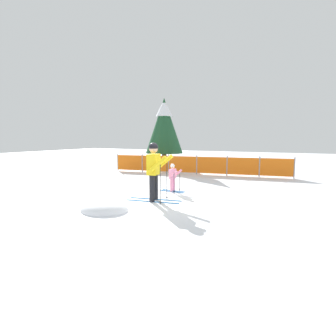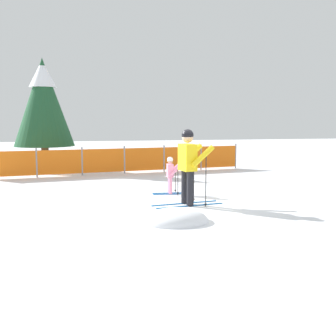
{
  "view_description": "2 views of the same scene",
  "coord_description": "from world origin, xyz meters",
  "px_view_note": "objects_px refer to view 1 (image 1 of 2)",
  "views": [
    {
      "loc": [
        3.78,
        -7.28,
        1.97
      ],
      "look_at": [
        -0.13,
        0.62,
        0.94
      ],
      "focal_mm": 28.0,
      "sensor_mm": 36.0,
      "label": 1
    },
    {
      "loc": [
        -2.69,
        -9.91,
        2.05
      ],
      "look_at": [
        -0.47,
        0.65,
        0.8
      ],
      "focal_mm": 45.0,
      "sensor_mm": 36.0,
      "label": 2
    }
  ],
  "objects_px": {
    "safety_fence": "(197,165)",
    "skier_adult": "(154,166)",
    "conifer_far": "(164,125)",
    "skier_child": "(173,175)"
  },
  "relations": [
    {
      "from": "skier_child",
      "to": "conifer_far",
      "type": "height_order",
      "value": "conifer_far"
    },
    {
      "from": "skier_adult",
      "to": "skier_child",
      "type": "xyz_separation_m",
      "value": [
        -0.1,
        1.55,
        -0.49
      ]
    },
    {
      "from": "skier_adult",
      "to": "safety_fence",
      "type": "bearing_deg",
      "value": 88.45
    },
    {
      "from": "safety_fence",
      "to": "conifer_far",
      "type": "relative_size",
      "value": 2.11
    },
    {
      "from": "skier_adult",
      "to": "conifer_far",
      "type": "distance_m",
      "value": 9.34
    },
    {
      "from": "skier_adult",
      "to": "conifer_far",
      "type": "relative_size",
      "value": 0.4
    },
    {
      "from": "safety_fence",
      "to": "skier_adult",
      "type": "bearing_deg",
      "value": -81.91
    },
    {
      "from": "skier_adult",
      "to": "skier_child",
      "type": "bearing_deg",
      "value": 84.04
    },
    {
      "from": "skier_adult",
      "to": "conifer_far",
      "type": "xyz_separation_m",
      "value": [
        -3.93,
        8.3,
        1.7
      ]
    },
    {
      "from": "skier_adult",
      "to": "skier_child",
      "type": "relative_size",
      "value": 1.77
    }
  ]
}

